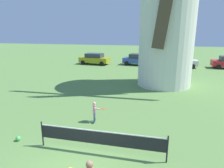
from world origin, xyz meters
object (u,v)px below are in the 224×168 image
(parked_car_cream, at_px, (181,61))
(parked_car_mustard, at_px, (94,59))
(player_far, at_px, (95,111))
(parked_car_blue, at_px, (138,59))
(stray_ball, at_px, (18,138))
(windmill, at_px, (168,13))
(tennis_net, at_px, (100,138))

(parked_car_cream, bearing_deg, parked_car_mustard, -178.04)
(player_far, xyz_separation_m, parked_car_mustard, (-5.84, 17.99, 0.17))
(parked_car_blue, xyz_separation_m, parked_car_cream, (5.79, -0.34, 0.00))
(stray_ball, distance_m, parked_car_mustard, 20.87)
(windmill, distance_m, parked_car_cream, 11.34)
(tennis_net, xyz_separation_m, parked_car_blue, (-0.85, 21.44, 0.12))
(stray_ball, bearing_deg, tennis_net, -1.13)
(stray_ball, relative_size, parked_car_mustard, 0.05)
(windmill, bearing_deg, tennis_net, -102.62)
(parked_car_mustard, bearing_deg, stray_ball, -81.45)
(player_far, bearing_deg, windmill, 67.17)
(windmill, relative_size, tennis_net, 2.70)
(parked_car_mustard, relative_size, parked_car_cream, 1.08)
(parked_car_blue, relative_size, parked_car_cream, 1.01)
(windmill, bearing_deg, parked_car_mustard, 135.55)
(player_far, relative_size, parked_car_mustard, 0.25)
(player_far, bearing_deg, parked_car_mustard, 107.99)
(parked_car_blue, bearing_deg, windmill, -71.32)
(player_far, xyz_separation_m, stray_ball, (-2.74, -2.64, -0.53))
(tennis_net, bearing_deg, parked_car_blue, 92.27)
(parked_car_blue, distance_m, parked_car_cream, 5.80)
(tennis_net, bearing_deg, parked_car_mustard, 108.54)
(tennis_net, xyz_separation_m, parked_car_cream, (4.94, 21.11, 0.12))
(tennis_net, distance_m, parked_car_cream, 21.68)
(tennis_net, xyz_separation_m, player_far, (-1.10, 2.71, -0.04))
(stray_ball, bearing_deg, parked_car_cream, 67.35)
(tennis_net, height_order, parked_car_cream, parked_car_cream)
(tennis_net, bearing_deg, stray_ball, 178.87)
(windmill, bearing_deg, stray_ball, -119.46)
(parked_car_blue, height_order, parked_car_cream, same)
(stray_ball, xyz_separation_m, parked_car_mustard, (-3.10, 20.63, 0.70))
(player_far, relative_size, parked_car_cream, 0.27)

